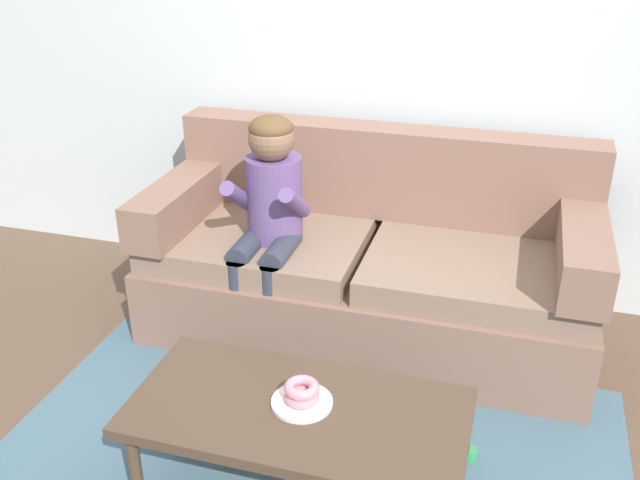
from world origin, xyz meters
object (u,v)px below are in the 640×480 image
Objects in this scene: coffee_table at (298,417)px; person_child at (269,211)px; couch at (369,266)px; donut at (302,396)px; toy_controller at (448,450)px.

person_child is (-0.46, 0.99, 0.30)m from coffee_table.
person_child reaches higher than coffee_table.
couch is 1.90× the size of person_child.
coffee_table is 9.51× the size of donut.
donut reaches higher than coffee_table.
coffee_table is 1.13m from person_child.
couch is 1.20m from coffee_table.
donut is at bearing -88.30° from couch.
coffee_table is at bearing -88.69° from couch.
coffee_table is 0.08m from donut.
person_child is at bearing 115.72° from donut.
toy_controller is at bearing -58.04° from couch.
donut is (0.47, -0.97, -0.22)m from person_child.
coffee_table is at bearing -65.15° from person_child.
person_child is 1.30m from toy_controller.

